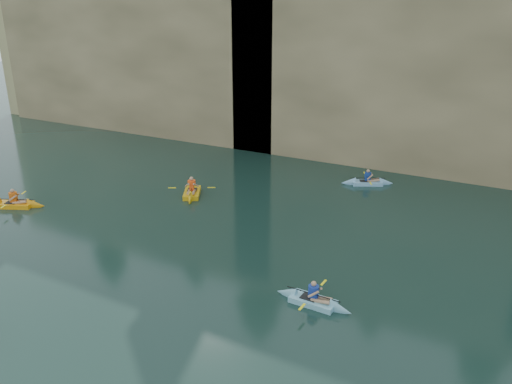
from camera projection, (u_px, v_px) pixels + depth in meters
The scene contains 10 objects.
ground at pixel (142, 381), 13.43m from camera, with size 160.00×160.00×0.00m, color black.
cliff at pixel (412, 58), 36.05m from camera, with size 70.00×16.00×12.00m, color tan.
cliff_slab_west at pixel (131, 64), 39.18m from camera, with size 26.00×2.40×10.56m, color tan.
cliff_slab_center at pixel (418, 76), 29.16m from camera, with size 24.00×2.40×11.40m, color tan.
sea_cave_west at pixel (149, 109), 38.89m from camera, with size 4.50×1.00×4.00m, color black.
sea_cave_center at pixel (316, 135), 32.74m from camera, with size 3.50×1.00×3.20m, color black.
kayaker_orange at pixel (15, 204), 25.14m from camera, with size 3.15×2.18×1.19m.
kayaker_ltblue_near at pixel (313, 300), 16.89m from camera, with size 2.79×2.18×1.09m.
kayaker_yellow at pixel (192, 192), 26.71m from camera, with size 2.23×3.11×1.29m.
kayaker_ltblue_mid at pixel (367, 182), 28.30m from camera, with size 2.93×2.02×1.12m.
Camera 1 is at (7.88, -8.03, 9.45)m, focal length 35.00 mm.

